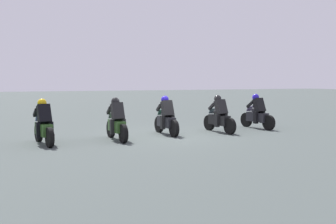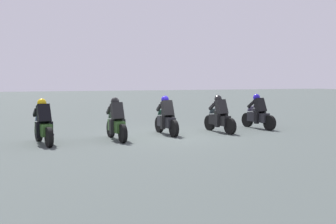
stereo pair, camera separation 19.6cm
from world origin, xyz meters
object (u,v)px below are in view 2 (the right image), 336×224
at_px(rider_lane_c, 166,119).
at_px(rider_lane_d, 116,122).
at_px(rider_lane_a, 258,114).
at_px(rider_lane_e, 43,125).
at_px(rider_lane_b, 220,117).

distance_m(rider_lane_c, rider_lane_d, 2.23).
height_order(rider_lane_a, rider_lane_d, same).
height_order(rider_lane_c, rider_lane_e, same).
xyz_separation_m(rider_lane_b, rider_lane_d, (-0.53, 4.38, 0.00)).
bearing_deg(rider_lane_e, rider_lane_c, -92.30).
bearing_deg(rider_lane_a, rider_lane_b, 93.76).
height_order(rider_lane_a, rider_lane_e, same).
bearing_deg(rider_lane_e, rider_lane_d, -100.34).
bearing_deg(rider_lane_a, rider_lane_c, 85.45).
xyz_separation_m(rider_lane_c, rider_lane_e, (-0.69, 4.59, 0.00)).
height_order(rider_lane_d, rider_lane_e, same).
relative_size(rider_lane_a, rider_lane_e, 1.00).
relative_size(rider_lane_a, rider_lane_c, 1.00).
distance_m(rider_lane_d, rider_lane_e, 2.47).
height_order(rider_lane_b, rider_lane_e, same).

